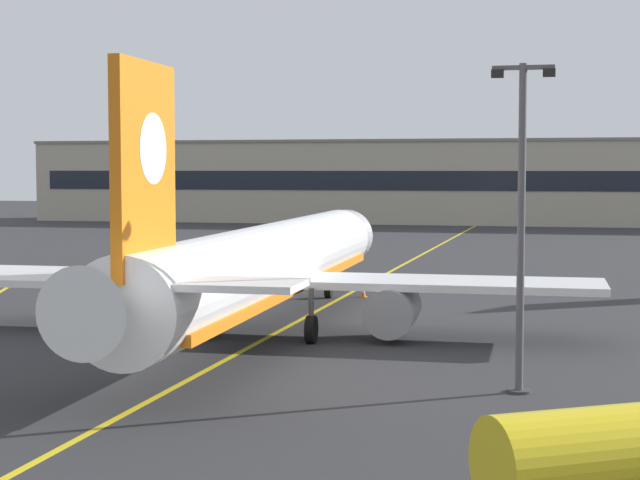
% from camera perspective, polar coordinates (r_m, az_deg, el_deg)
% --- Properties ---
extents(ground_plane, '(400.00, 400.00, 0.00)m').
position_cam_1_polar(ground_plane, '(37.23, -7.90, -8.62)').
color(ground_plane, '#2D2D30').
extents(taxiway_centreline, '(4.64, 179.95, 0.01)m').
position_cam_1_polar(taxiway_centreline, '(65.75, 1.45, -3.09)').
color(taxiway_centreline, yellow).
rests_on(taxiway_centreline, ground).
extents(airliner_foreground, '(32.06, 41.44, 11.65)m').
position_cam_1_polar(airliner_foreground, '(49.90, -2.94, -1.46)').
color(airliner_foreground, white).
rests_on(airliner_foreground, ground).
extents(apron_lamp_post, '(2.24, 0.90, 11.83)m').
position_cam_1_polar(apron_lamp_post, '(37.50, 11.10, 1.02)').
color(apron_lamp_post, '#515156').
rests_on(apron_lamp_post, ground).
extents(service_truck_baggage_yellow, '(7.73, 6.03, 3.00)m').
position_cam_1_polar(service_truck_baggage_yellow, '(24.01, 17.16, -12.19)').
color(service_truck_baggage_yellow, '#2D2D33').
rests_on(service_truck_baggage_yellow, ground).
extents(safety_cone_by_nose_gear, '(0.44, 0.44, 0.55)m').
position_cam_1_polar(safety_cone_by_nose_gear, '(64.86, 2.42, -2.96)').
color(safety_cone_by_nose_gear, orange).
rests_on(safety_cone_by_nose_gear, ground).
extents(terminal_building, '(117.39, 12.40, 12.32)m').
position_cam_1_polar(terminal_building, '(153.10, 5.35, 3.25)').
color(terminal_building, '#B2A893').
rests_on(terminal_building, ground).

